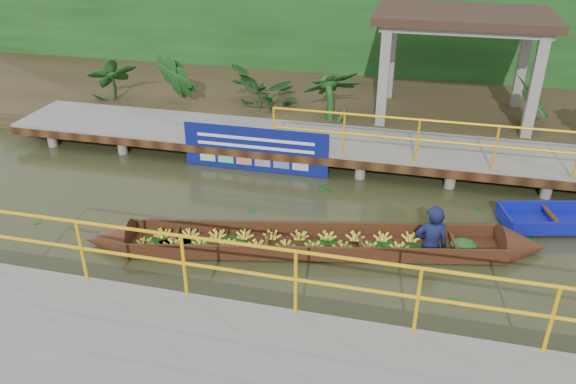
# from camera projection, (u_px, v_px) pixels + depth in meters

# --- Properties ---
(ground) EXTENTS (80.00, 80.00, 0.00)m
(ground) POSITION_uv_depth(u_px,v_px,m) (290.00, 232.00, 10.82)
(ground) COLOR #2D3118
(ground) RESTS_ON ground
(land_strip) EXTENTS (30.00, 8.00, 0.45)m
(land_strip) POSITION_uv_depth(u_px,v_px,m) (347.00, 101.00, 17.18)
(land_strip) COLOR #2E2617
(land_strip) RESTS_ON ground
(far_dock) EXTENTS (16.00, 2.06, 1.66)m
(far_dock) POSITION_uv_depth(u_px,v_px,m) (324.00, 143.00, 13.55)
(far_dock) COLOR slate
(far_dock) RESTS_ON ground
(pavilion) EXTENTS (4.40, 3.00, 3.00)m
(pavilion) POSITION_uv_depth(u_px,v_px,m) (462.00, 27.00, 14.31)
(pavilion) COLOR slate
(pavilion) RESTS_ON ground
(foliage_backdrop) EXTENTS (30.00, 0.80, 4.00)m
(foliage_backdrop) POSITION_uv_depth(u_px,v_px,m) (361.00, 26.00, 18.51)
(foliage_backdrop) COLOR #143A12
(foliage_backdrop) RESTS_ON ground
(vendor_boat) EXTENTS (8.41, 2.55, 2.07)m
(vendor_boat) POSITION_uv_depth(u_px,v_px,m) (335.00, 237.00, 10.17)
(vendor_boat) COLOR #32170D
(vendor_boat) RESTS_ON ground
(blue_banner) EXTENTS (3.45, 0.04, 1.08)m
(blue_banner) POSITION_uv_depth(u_px,v_px,m) (255.00, 149.00, 13.00)
(blue_banner) COLOR navy
(blue_banner) RESTS_ON ground
(tropical_plants) EXTENTS (14.20, 1.20, 1.49)m
(tropical_plants) POSITION_uv_depth(u_px,v_px,m) (324.00, 90.00, 14.90)
(tropical_plants) COLOR #143A12
(tropical_plants) RESTS_ON ground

